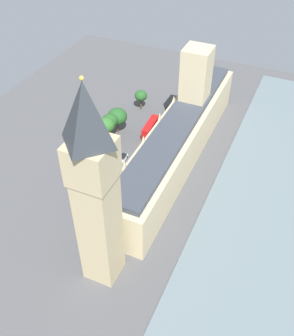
# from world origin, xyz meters

# --- Properties ---
(ground_plane) EXTENTS (148.56, 148.56, 0.00)m
(ground_plane) POSITION_xyz_m (0.00, 0.00, 0.00)
(ground_plane) COLOR #4C4C4F
(river_thames) EXTENTS (37.20, 133.70, 0.25)m
(river_thames) POSITION_xyz_m (-34.80, 0.00, 0.12)
(river_thames) COLOR slate
(river_thames) RESTS_ON ground
(parliament_building) EXTENTS (12.88, 78.56, 31.23)m
(parliament_building) POSITION_xyz_m (-1.99, -1.79, 8.27)
(parliament_building) COLOR #CCBA8E
(parliament_building) RESTS_ON ground
(clock_tower) EXTENTS (8.33, 8.33, 50.91)m
(clock_tower) POSITION_xyz_m (-1.13, 45.36, 26.32)
(clock_tower) COLOR tan
(clock_tower) RESTS_ON ground
(car_black_by_river_gate) EXTENTS (1.97, 4.38, 1.74)m
(car_black_by_river_gate) POSITION_xyz_m (10.43, -25.13, 0.89)
(car_black_by_river_gate) COLOR black
(car_black_by_river_gate) RESTS_ON ground
(double_decker_bus_leading) EXTENTS (3.22, 10.64, 4.75)m
(double_decker_bus_leading) POSITION_xyz_m (10.83, -8.97, 2.63)
(double_decker_bus_leading) COLOR red
(double_decker_bus_leading) RESTS_ON ground
(car_white_trailing) EXTENTS (2.03, 4.45, 1.74)m
(car_white_trailing) POSITION_xyz_m (13.20, 7.18, 0.89)
(car_white_trailing) COLOR silver
(car_white_trailing) RESTS_ON ground
(double_decker_bus_kerbside) EXTENTS (3.64, 10.71, 4.75)m
(double_decker_bus_kerbside) POSITION_xyz_m (12.76, 17.96, 2.63)
(double_decker_bus_kerbside) COLOR red
(double_decker_bus_kerbside) RESTS_ON ground
(pedestrian_near_tower) EXTENTS (0.66, 0.67, 1.61)m
(pedestrian_near_tower) POSITION_xyz_m (7.47, 2.89, 0.72)
(pedestrian_near_tower) COLOR black
(pedestrian_near_tower) RESTS_ON ground
(pedestrian_far_end) EXTENTS (0.64, 0.59, 1.52)m
(pedestrian_far_end) POSITION_xyz_m (7.33, 2.53, 0.68)
(pedestrian_far_end) COLOR #336B60
(pedestrian_far_end) RESTS_ON ground
(pedestrian_under_trees) EXTENTS (0.68, 0.69, 1.68)m
(pedestrian_under_trees) POSITION_xyz_m (6.40, 34.62, 0.75)
(pedestrian_under_trees) COLOR navy
(pedestrian_under_trees) RESTS_ON ground
(plane_tree_opposite_hall) EXTENTS (6.59, 6.59, 9.22)m
(plane_tree_opposite_hall) POSITION_xyz_m (21.48, -5.64, 6.40)
(plane_tree_opposite_hall) COLOR brown
(plane_tree_opposite_hall) RESTS_ON ground
(plane_tree_corner) EXTENTS (4.52, 4.52, 7.69)m
(plane_tree_corner) POSITION_xyz_m (20.37, -22.12, 5.71)
(plane_tree_corner) COLOR brown
(plane_tree_corner) RESTS_ON ground
(plane_tree_midblock) EXTENTS (5.23, 5.23, 9.19)m
(plane_tree_midblock) POSITION_xyz_m (22.18, -1.81, 6.91)
(plane_tree_midblock) COLOR brown
(plane_tree_midblock) RESTS_ON ground
(plane_tree_slot_10) EXTENTS (5.86, 5.86, 9.65)m
(plane_tree_slot_10) POSITION_xyz_m (22.01, 1.20, 7.11)
(plane_tree_slot_10) COLOR brown
(plane_tree_slot_10) RESTS_ON ground
(street_lamp_slot_11) EXTENTS (0.56, 0.56, 6.47)m
(street_lamp_slot_11) POSITION_xyz_m (21.29, -24.00, 4.50)
(street_lamp_slot_11) COLOR black
(street_lamp_slot_11) RESTS_ON ground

